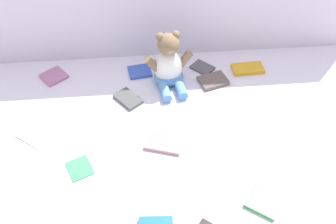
% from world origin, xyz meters
% --- Properties ---
extents(ground_plane, '(3.20, 3.20, 0.00)m').
position_xyz_m(ground_plane, '(0.00, 0.00, 0.00)').
color(ground_plane, silver).
extents(teddy_bear, '(0.21, 0.19, 0.25)m').
position_xyz_m(teddy_bear, '(0.04, 0.17, 0.09)').
color(teddy_bear, white).
rests_on(teddy_bear, ground_plane).
extents(book_case_0, '(0.15, 0.15, 0.01)m').
position_xyz_m(book_case_0, '(-0.49, -0.07, 0.00)').
color(book_case_0, '#A69E9A').
rests_on(book_case_0, ground_plane).
extents(book_case_1, '(0.14, 0.12, 0.02)m').
position_xyz_m(book_case_1, '(0.23, 0.16, 0.01)').
color(book_case_1, '#5A4C48').
rests_on(book_case_1, ground_plane).
extents(book_case_2, '(0.11, 0.10, 0.01)m').
position_xyz_m(book_case_2, '(-0.08, 0.25, 0.01)').
color(book_case_2, '#3353B2').
rests_on(book_case_2, ground_plane).
extents(book_case_4, '(0.13, 0.13, 0.01)m').
position_xyz_m(book_case_4, '(-0.46, 0.25, 0.01)').
color(book_case_4, '#AA6592').
rests_on(book_case_4, ground_plane).
extents(book_case_5, '(0.11, 0.11, 0.01)m').
position_xyz_m(book_case_5, '(0.20, 0.25, 0.01)').
color(book_case_5, '#4F4C56').
rests_on(book_case_5, ground_plane).
extents(book_case_6, '(0.13, 0.13, 0.02)m').
position_xyz_m(book_case_6, '(-0.14, 0.08, 0.01)').
color(book_case_6, '#4A4C4B').
rests_on(book_case_6, ground_plane).
extents(book_case_7, '(0.15, 0.12, 0.01)m').
position_xyz_m(book_case_7, '(-0.01, -0.17, 0.01)').
color(book_case_7, '#AD7D86').
rests_on(book_case_7, ground_plane).
extents(book_case_8, '(0.14, 0.08, 0.02)m').
position_xyz_m(book_case_8, '(0.39, 0.22, 0.01)').
color(book_case_8, gold).
rests_on(book_case_8, ground_plane).
extents(book_case_9, '(0.11, 0.12, 0.01)m').
position_xyz_m(book_case_9, '(-0.31, -0.25, 0.00)').
color(book_case_9, '#3D8D5E').
rests_on(book_case_9, ground_plane).
extents(book_case_11, '(0.14, 0.13, 0.01)m').
position_xyz_m(book_case_11, '(0.29, -0.44, 0.01)').
color(book_case_11, '#41A654').
rests_on(book_case_11, ground_plane).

